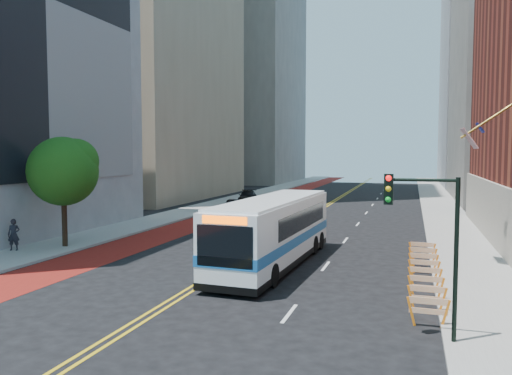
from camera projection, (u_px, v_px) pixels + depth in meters
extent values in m
plane|color=black|center=(192.00, 289.00, 21.58)|extent=(160.00, 160.00, 0.00)
cube|color=gray|center=(207.00, 207.00, 53.71)|extent=(4.00, 140.00, 0.15)
cube|color=gray|center=(445.00, 215.00, 46.55)|extent=(4.00, 140.00, 0.15)
cube|color=maroon|center=(242.00, 208.00, 52.55)|extent=(3.60, 140.00, 0.01)
cube|color=gold|center=(316.00, 211.00, 50.19)|extent=(0.14, 140.00, 0.01)
cube|color=gold|center=(319.00, 211.00, 50.08)|extent=(0.14, 140.00, 0.01)
cube|color=silver|center=(289.00, 313.00, 18.24)|extent=(0.14, 2.20, 0.01)
cube|color=silver|center=(326.00, 266.00, 25.85)|extent=(0.14, 2.20, 0.01)
cube|color=silver|center=(345.00, 240.00, 33.47)|extent=(0.14, 2.20, 0.01)
cube|color=silver|center=(358.00, 224.00, 41.08)|extent=(0.14, 2.20, 0.01)
cube|color=silver|center=(366.00, 213.00, 48.70)|extent=(0.14, 2.20, 0.01)
cube|color=silver|center=(373.00, 205.00, 56.31)|extent=(0.14, 2.20, 0.01)
cube|color=silver|center=(377.00, 199.00, 63.93)|extent=(0.14, 2.20, 0.01)
cube|color=silver|center=(381.00, 194.00, 71.54)|extent=(0.14, 2.20, 0.01)
cube|color=silver|center=(384.00, 190.00, 79.16)|extent=(0.14, 2.20, 0.01)
cube|color=silver|center=(387.00, 186.00, 86.77)|extent=(0.14, 2.20, 0.01)
cube|color=silver|center=(389.00, 184.00, 94.39)|extent=(0.14, 2.20, 0.01)
cube|color=silver|center=(390.00, 181.00, 102.00)|extent=(0.14, 2.20, 0.01)
cube|color=#9E9384|center=(503.00, 220.00, 28.67)|extent=(0.50, 36.00, 4.00)
cube|color=black|center=(502.00, 233.00, 29.65)|extent=(0.35, 2.80, 2.20)
cube|color=black|center=(485.00, 218.00, 36.31)|extent=(0.35, 2.80, 2.20)
cylinder|color=#A57F33|center=(491.00, 118.00, 24.87)|extent=(2.85, 0.12, 2.05)
cube|color=#B21419|center=(469.00, 138.00, 25.24)|extent=(0.75, 1.90, 1.05)
cube|color=navy|center=(480.00, 128.00, 25.46)|extent=(0.39, 0.85, 0.52)
cube|color=gray|center=(506.00, 28.00, 86.74)|extent=(20.00, 28.00, 55.00)
cube|color=slate|center=(245.00, 21.00, 100.72)|extent=(20.00, 26.00, 65.00)
cube|color=orange|center=(411.00, 311.00, 16.94)|extent=(0.32, 0.06, 0.99)
cube|color=orange|center=(446.00, 314.00, 16.61)|extent=(0.32, 0.06, 0.99)
cube|color=orange|center=(428.00, 301.00, 16.74)|extent=(1.25, 0.05, 0.22)
cube|color=orange|center=(428.00, 311.00, 16.77)|extent=(1.25, 0.05, 0.18)
cube|color=orange|center=(411.00, 298.00, 18.41)|extent=(0.32, 0.06, 0.99)
cube|color=orange|center=(443.00, 301.00, 18.08)|extent=(0.32, 0.06, 0.99)
cube|color=orange|center=(427.00, 289.00, 18.22)|extent=(1.25, 0.05, 0.22)
cube|color=orange|center=(427.00, 298.00, 18.24)|extent=(1.25, 0.05, 0.18)
cube|color=orange|center=(411.00, 288.00, 19.89)|extent=(0.32, 0.06, 0.99)
cube|color=orange|center=(441.00, 290.00, 19.56)|extent=(0.32, 0.06, 0.99)
cube|color=orange|center=(426.00, 279.00, 19.70)|extent=(1.25, 0.05, 0.22)
cube|color=orange|center=(426.00, 288.00, 19.72)|extent=(1.25, 0.05, 0.18)
cube|color=orange|center=(411.00, 278.00, 21.36)|extent=(0.32, 0.06, 0.99)
cube|color=orange|center=(439.00, 280.00, 21.03)|extent=(0.32, 0.06, 0.99)
cube|color=orange|center=(425.00, 270.00, 21.17)|extent=(1.25, 0.05, 0.22)
cube|color=orange|center=(425.00, 278.00, 21.20)|extent=(1.25, 0.05, 0.18)
cube|color=orange|center=(411.00, 270.00, 22.84)|extent=(0.32, 0.06, 0.99)
cube|color=orange|center=(437.00, 272.00, 22.51)|extent=(0.32, 0.06, 0.99)
cube|color=orange|center=(424.00, 262.00, 22.65)|extent=(1.25, 0.05, 0.22)
cube|color=orange|center=(424.00, 270.00, 22.67)|extent=(1.25, 0.05, 0.18)
cube|color=orange|center=(411.00, 263.00, 24.31)|extent=(0.32, 0.06, 0.99)
cube|color=orange|center=(435.00, 265.00, 23.99)|extent=(0.32, 0.06, 0.99)
cube|color=orange|center=(424.00, 256.00, 24.12)|extent=(1.25, 0.05, 0.22)
cube|color=orange|center=(423.00, 263.00, 24.15)|extent=(1.25, 0.05, 0.18)
cube|color=orange|center=(412.00, 257.00, 25.79)|extent=(0.32, 0.06, 0.99)
cube|color=orange|center=(434.00, 258.00, 25.46)|extent=(0.32, 0.06, 0.99)
cube|color=orange|center=(423.00, 250.00, 25.60)|extent=(1.25, 0.05, 0.22)
cube|color=orange|center=(423.00, 256.00, 25.62)|extent=(1.25, 0.05, 0.18)
cube|color=orange|center=(412.00, 251.00, 27.26)|extent=(0.32, 0.06, 0.99)
cube|color=orange|center=(433.00, 252.00, 26.94)|extent=(0.32, 0.06, 0.99)
cube|color=orange|center=(422.00, 244.00, 27.07)|extent=(1.25, 0.05, 0.22)
cube|color=orange|center=(422.00, 251.00, 27.10)|extent=(1.25, 0.05, 0.18)
cylinder|color=black|center=(65.00, 220.00, 30.54)|extent=(0.32, 0.32, 3.20)
sphere|color=#0D3D0D|center=(63.00, 171.00, 30.33)|extent=(4.20, 4.20, 4.20)
sphere|color=#0D3D0D|center=(76.00, 161.00, 30.49)|extent=(2.80, 2.80, 2.80)
sphere|color=#0D3D0D|center=(53.00, 165.00, 30.17)|extent=(2.40, 2.40, 2.40)
cylinder|color=black|center=(456.00, 260.00, 14.99)|extent=(0.14, 0.14, 5.00)
cylinder|color=black|center=(423.00, 180.00, 15.12)|extent=(2.00, 0.10, 0.10)
cube|color=black|center=(389.00, 189.00, 15.44)|extent=(0.28, 0.22, 0.95)
sphere|color=red|center=(389.00, 178.00, 15.28)|extent=(0.18, 0.18, 0.18)
sphere|color=yellow|center=(388.00, 189.00, 15.30)|extent=(0.18, 0.18, 0.18)
sphere|color=#0CA526|center=(388.00, 200.00, 15.32)|extent=(0.18, 0.18, 0.18)
cube|color=white|center=(274.00, 229.00, 25.92)|extent=(3.37, 12.90, 3.04)
cube|color=#17589D|center=(274.00, 238.00, 25.96)|extent=(3.41, 12.94, 0.48)
cube|color=black|center=(279.00, 218.00, 26.69)|extent=(3.24, 9.07, 1.01)
cube|color=black|center=(225.00, 246.00, 19.95)|extent=(2.44, 0.22, 1.70)
cube|color=black|center=(305.00, 208.00, 31.85)|extent=(2.22, 0.21, 1.07)
cube|color=#FF5905|center=(225.00, 220.00, 19.87)|extent=(1.94, 0.18, 0.32)
cube|color=white|center=(274.00, 199.00, 25.81)|extent=(3.20, 12.25, 0.13)
cube|color=black|center=(274.00, 258.00, 26.03)|extent=(3.40, 12.93, 0.32)
cylinder|color=black|center=(220.00, 271.00, 22.62)|extent=(0.37, 1.08, 1.07)
cylinder|color=black|center=(272.00, 275.00, 21.76)|extent=(0.37, 1.08, 1.07)
cylinder|color=black|center=(272.00, 242.00, 29.80)|extent=(0.37, 1.08, 1.07)
cylinder|color=black|center=(314.00, 245.00, 28.94)|extent=(0.37, 1.08, 1.07)
cylinder|color=black|center=(280.00, 238.00, 31.24)|extent=(0.37, 1.08, 1.07)
cylinder|color=black|center=(319.00, 241.00, 30.38)|extent=(0.37, 1.08, 1.07)
imported|color=black|center=(232.00, 205.00, 49.58)|extent=(2.34, 4.12, 1.32)
imported|color=black|center=(285.00, 199.00, 54.86)|extent=(2.54, 4.80, 1.50)
imported|color=black|center=(248.00, 197.00, 58.24)|extent=(3.20, 5.34, 1.45)
imported|color=black|center=(14.00, 235.00, 29.23)|extent=(0.80, 0.68, 1.86)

